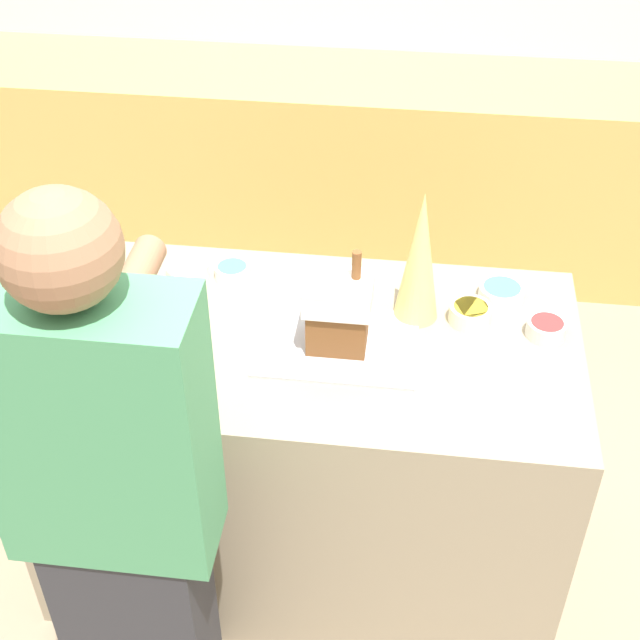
% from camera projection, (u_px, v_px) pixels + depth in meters
% --- Properties ---
extents(ground_plane, '(12.00, 12.00, 0.00)m').
position_uv_depth(ground_plane, '(305.00, 543.00, 2.96)').
color(ground_plane, gray).
extents(back_cabinet_block, '(6.00, 0.60, 0.88)m').
position_uv_depth(back_cabinet_block, '(357.00, 168.00, 4.05)').
color(back_cabinet_block, tan).
rests_on(back_cabinet_block, ground_plane).
extents(kitchen_island, '(1.51, 0.78, 0.89)m').
position_uv_depth(kitchen_island, '(303.00, 450.00, 2.68)').
color(kitchen_island, gray).
rests_on(kitchen_island, ground_plane).
extents(baking_tray, '(0.42, 0.31, 0.01)m').
position_uv_depth(baking_tray, '(338.00, 344.00, 2.37)').
color(baking_tray, '#B2B2BC').
rests_on(baking_tray, kitchen_island).
extents(gingerbread_house, '(0.17, 0.15, 0.28)m').
position_uv_depth(gingerbread_house, '(338.00, 311.00, 2.30)').
color(gingerbread_house, brown).
rests_on(gingerbread_house, baking_tray).
extents(decorative_tree, '(0.12, 0.12, 0.39)m').
position_uv_depth(decorative_tree, '(420.00, 257.00, 2.35)').
color(decorative_tree, '#DBD675').
rests_on(decorative_tree, kitchen_island).
extents(candy_bowl_near_tray_right, '(0.13, 0.13, 0.04)m').
position_uv_depth(candy_bowl_near_tray_right, '(501.00, 292.00, 2.52)').
color(candy_bowl_near_tray_right, white).
rests_on(candy_bowl_near_tray_right, kitchen_island).
extents(candy_bowl_far_right, '(0.12, 0.12, 0.05)m').
position_uv_depth(candy_bowl_far_right, '(470.00, 313.00, 2.43)').
color(candy_bowl_far_right, silver).
rests_on(candy_bowl_far_right, kitchen_island).
extents(candy_bowl_center_rear, '(0.11, 0.11, 0.05)m').
position_uv_depth(candy_bowl_center_rear, '(546.00, 328.00, 2.39)').
color(candy_bowl_center_rear, silver).
rests_on(candy_bowl_center_rear, kitchen_island).
extents(candy_bowl_front_corner, '(0.10, 0.10, 0.04)m').
position_uv_depth(candy_bowl_front_corner, '(232.00, 271.00, 2.60)').
color(candy_bowl_front_corner, white).
rests_on(candy_bowl_front_corner, kitchen_island).
extents(candy_bowl_near_tray_left, '(0.14, 0.14, 0.04)m').
position_uv_depth(candy_bowl_near_tray_left, '(144.00, 302.00, 2.48)').
color(candy_bowl_near_tray_left, white).
rests_on(candy_bowl_near_tray_left, kitchen_island).
extents(candy_bowl_far_left, '(0.12, 0.12, 0.04)m').
position_uv_depth(candy_bowl_far_left, '(187.00, 270.00, 2.60)').
color(candy_bowl_far_left, white).
rests_on(candy_bowl_far_left, kitchen_island).
extents(person, '(0.44, 0.55, 1.69)m').
position_uv_depth(person, '(119.00, 516.00, 1.95)').
color(person, '#333338').
rests_on(person, ground_plane).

